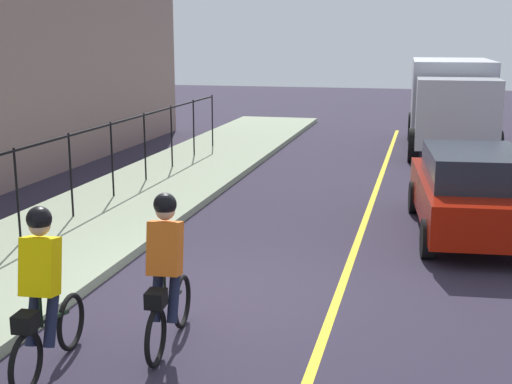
{
  "coord_description": "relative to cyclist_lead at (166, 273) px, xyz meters",
  "views": [
    {
      "loc": [
        -8.83,
        -2.66,
        3.51
      ],
      "look_at": [
        2.01,
        0.01,
        1.0
      ],
      "focal_mm": 48.71,
      "sensor_mm": 36.0,
      "label": 1
    }
  ],
  "objects": [
    {
      "name": "cyclist_follow",
      "position": [
        -0.89,
        1.02,
        0.0
      ],
      "size": [
        1.71,
        0.38,
        1.83
      ],
      "rotation": [
        0.0,
        0.0,
        0.07
      ],
      "color": "black",
      "rests_on": "ground"
    },
    {
      "name": "ground_plane",
      "position": [
        1.87,
        -0.1,
        -0.91
      ],
      "size": [
        80.0,
        80.0,
        0.0
      ],
      "primitive_type": "plane",
      "color": "#2C2636"
    },
    {
      "name": "cyclist_lead",
      "position": [
        0.0,
        0.0,
        0.0
      ],
      "size": [
        1.71,
        0.38,
        1.83
      ],
      "rotation": [
        0.0,
        0.0,
        0.07
      ],
      "color": "black",
      "rests_on": "ground"
    },
    {
      "name": "box_truck_background",
      "position": [
        15.63,
        -3.48,
        0.64
      ],
      "size": [
        6.78,
        2.7,
        2.78
      ],
      "rotation": [
        0.0,
        0.0,
        3.17
      ],
      "color": "#B8B9C6",
      "rests_on": "ground"
    },
    {
      "name": "iron_fence",
      "position": [
        2.87,
        3.7,
        0.42
      ],
      "size": [
        21.47,
        0.04,
        1.6
      ],
      "color": "black",
      "rests_on": "sidewalk"
    },
    {
      "name": "patrol_sedan",
      "position": [
        5.65,
        -3.6,
        -0.09
      ],
      "size": [
        4.55,
        2.25,
        1.58
      ],
      "rotation": [
        0.0,
        0.0,
        0.09
      ],
      "color": "#981304",
      "rests_on": "ground"
    },
    {
      "name": "sidewalk",
      "position": [
        1.87,
        3.3,
        -0.84
      ],
      "size": [
        40.0,
        3.2,
        0.15
      ],
      "primitive_type": "cube",
      "color": "#95A182",
      "rests_on": "ground"
    },
    {
      "name": "lane_line_centre",
      "position": [
        1.87,
        -1.7,
        -0.91
      ],
      "size": [
        36.0,
        0.12,
        0.01
      ],
      "primitive_type": "cube",
      "color": "yellow",
      "rests_on": "ground"
    }
  ]
}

